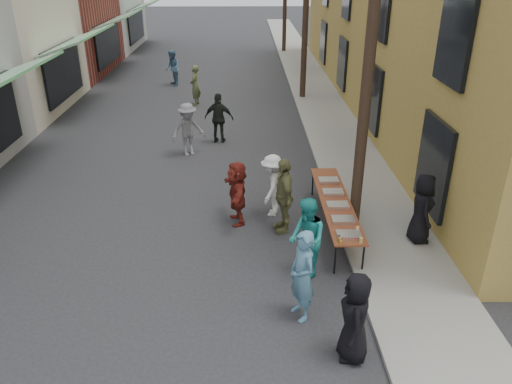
{
  "coord_description": "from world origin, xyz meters",
  "views": [
    {
      "loc": [
        1.68,
        -7.63,
        6.05
      ],
      "look_at": [
        1.89,
        2.29,
        1.3
      ],
      "focal_mm": 35.0,
      "sensor_mm": 36.0,
      "label": 1
    }
  ],
  "objects_px": {
    "serving_table": "(335,202)",
    "guest_front_c": "(307,239)",
    "guest_front_a": "(355,318)",
    "server": "(422,208)",
    "utility_pole_near": "(372,37)",
    "catering_tray_sausage": "(349,235)"
  },
  "relations": [
    {
      "from": "utility_pole_near",
      "to": "serving_table",
      "type": "bearing_deg",
      "value": -168.84
    },
    {
      "from": "guest_front_c",
      "to": "server",
      "type": "height_order",
      "value": "server"
    },
    {
      "from": "serving_table",
      "to": "guest_front_a",
      "type": "height_order",
      "value": "guest_front_a"
    },
    {
      "from": "utility_pole_near",
      "to": "guest_front_a",
      "type": "distance_m",
      "value": 5.78
    },
    {
      "from": "serving_table",
      "to": "guest_front_a",
      "type": "distance_m",
      "value": 4.27
    },
    {
      "from": "utility_pole_near",
      "to": "catering_tray_sausage",
      "type": "height_order",
      "value": "utility_pole_near"
    },
    {
      "from": "catering_tray_sausage",
      "to": "server",
      "type": "height_order",
      "value": "server"
    },
    {
      "from": "guest_front_c",
      "to": "server",
      "type": "relative_size",
      "value": 1.06
    },
    {
      "from": "guest_front_c",
      "to": "server",
      "type": "distance_m",
      "value": 2.95
    },
    {
      "from": "catering_tray_sausage",
      "to": "guest_front_c",
      "type": "bearing_deg",
      "value": -164.8
    },
    {
      "from": "guest_front_c",
      "to": "server",
      "type": "xyz_separation_m",
      "value": [
        2.71,
        1.16,
        0.05
      ]
    },
    {
      "from": "catering_tray_sausage",
      "to": "guest_front_a",
      "type": "xyz_separation_m",
      "value": [
        -0.39,
        -2.6,
        0.01
      ]
    },
    {
      "from": "guest_front_a",
      "to": "server",
      "type": "bearing_deg",
      "value": 153.57
    },
    {
      "from": "catering_tray_sausage",
      "to": "server",
      "type": "distance_m",
      "value": 2.03
    },
    {
      "from": "utility_pole_near",
      "to": "server",
      "type": "distance_m",
      "value": 3.9
    },
    {
      "from": "utility_pole_near",
      "to": "guest_front_a",
      "type": "xyz_separation_m",
      "value": [
        -0.9,
        -4.35,
        -3.7
      ]
    },
    {
      "from": "server",
      "to": "guest_front_c",
      "type": "bearing_deg",
      "value": 116.36
    },
    {
      "from": "serving_table",
      "to": "guest_front_c",
      "type": "xyz_separation_m",
      "value": [
        -0.9,
        -1.89,
        0.15
      ]
    },
    {
      "from": "guest_front_a",
      "to": "server",
      "type": "relative_size",
      "value": 0.98
    },
    {
      "from": "utility_pole_near",
      "to": "serving_table",
      "type": "distance_m",
      "value": 3.82
    },
    {
      "from": "utility_pole_near",
      "to": "server",
      "type": "bearing_deg",
      "value": -32.6
    },
    {
      "from": "guest_front_a",
      "to": "server",
      "type": "distance_m",
      "value": 4.15
    }
  ]
}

